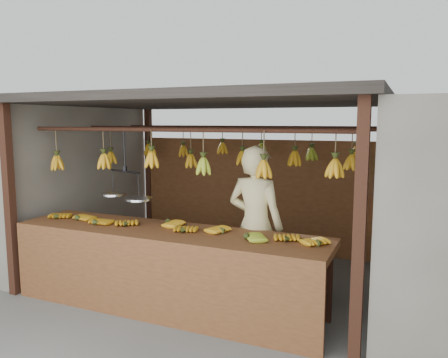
% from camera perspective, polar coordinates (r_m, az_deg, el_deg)
% --- Properties ---
extents(ground, '(80.00, 80.00, 0.00)m').
position_cam_1_polar(ground, '(6.06, -1.16, -12.63)').
color(ground, '#5B5B57').
extents(stall, '(4.30, 3.30, 2.40)m').
position_cam_1_polar(stall, '(5.99, 0.11, 6.41)').
color(stall, black).
rests_on(stall, ground).
extents(neighbor_left, '(3.00, 3.00, 2.30)m').
position_cam_1_polar(neighbor_left, '(7.95, -25.49, 0.03)').
color(neighbor_left, slate).
rests_on(neighbor_left, ground).
extents(counter, '(3.64, 0.83, 0.96)m').
position_cam_1_polar(counter, '(4.83, -8.07, -9.07)').
color(counter, brown).
rests_on(counter, ground).
extents(hanging_bananas, '(3.60, 2.22, 0.40)m').
position_cam_1_polar(hanging_bananas, '(5.70, -1.09, 2.87)').
color(hanging_bananas, '#C88A15').
rests_on(hanging_bananas, ground).
extents(balance_scale, '(0.77, 0.46, 0.80)m').
position_cam_1_polar(balance_scale, '(5.24, -12.72, -1.84)').
color(balance_scale, black).
rests_on(balance_scale, ground).
extents(vendor, '(0.72, 0.52, 1.83)m').
position_cam_1_polar(vendor, '(4.98, 4.12, -6.14)').
color(vendor, beige).
rests_on(vendor, ground).
extents(bag_bundles, '(0.08, 0.26, 1.18)m').
position_cam_1_polar(bag_bundles, '(6.63, 19.39, -2.35)').
color(bag_bundles, '#199926').
rests_on(bag_bundles, ground).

